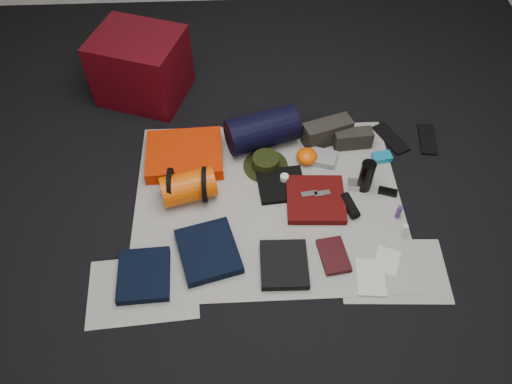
{
  "coord_description": "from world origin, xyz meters",
  "views": [
    {
      "loc": [
        -0.16,
        -1.81,
        2.4
      ],
      "look_at": [
        -0.08,
        0.0,
        0.1
      ],
      "focal_mm": 35.0,
      "sensor_mm": 36.0,
      "label": 1
    }
  ],
  "objects_px": {
    "compact_camera": "(356,185)",
    "red_cabinet": "(141,67)",
    "paperback_book": "(334,256)",
    "stuff_sack": "(188,187)",
    "water_bottle": "(366,176)",
    "navy_duffel": "(262,130)",
    "sleeping_pad": "(184,155)"
  },
  "relations": [
    {
      "from": "paperback_book",
      "to": "compact_camera",
      "type": "bearing_deg",
      "value": 58.56
    },
    {
      "from": "navy_duffel",
      "to": "sleeping_pad",
      "type": "bearing_deg",
      "value": 176.28
    },
    {
      "from": "red_cabinet",
      "to": "compact_camera",
      "type": "distance_m",
      "value": 1.68
    },
    {
      "from": "stuff_sack",
      "to": "navy_duffel",
      "type": "bearing_deg",
      "value": 42.79
    },
    {
      "from": "navy_duffel",
      "to": "water_bottle",
      "type": "bearing_deg",
      "value": -51.67
    },
    {
      "from": "stuff_sack",
      "to": "compact_camera",
      "type": "bearing_deg",
      "value": 1.46
    },
    {
      "from": "compact_camera",
      "to": "paperback_book",
      "type": "bearing_deg",
      "value": -106.55
    },
    {
      "from": "sleeping_pad",
      "to": "navy_duffel",
      "type": "bearing_deg",
      "value": 13.85
    },
    {
      "from": "compact_camera",
      "to": "red_cabinet",
      "type": "bearing_deg",
      "value": 152.08
    },
    {
      "from": "sleeping_pad",
      "to": "stuff_sack",
      "type": "distance_m",
      "value": 0.31
    },
    {
      "from": "sleeping_pad",
      "to": "water_bottle",
      "type": "relative_size",
      "value": 2.21
    },
    {
      "from": "navy_duffel",
      "to": "water_bottle",
      "type": "xyz_separation_m",
      "value": [
        0.6,
        -0.41,
        -0.01
      ]
    },
    {
      "from": "water_bottle",
      "to": "compact_camera",
      "type": "bearing_deg",
      "value": 172.63
    },
    {
      "from": "stuff_sack",
      "to": "navy_duffel",
      "type": "height_order",
      "value": "navy_duffel"
    },
    {
      "from": "red_cabinet",
      "to": "water_bottle",
      "type": "bearing_deg",
      "value": -14.08
    },
    {
      "from": "red_cabinet",
      "to": "water_bottle",
      "type": "relative_size",
      "value": 2.61
    },
    {
      "from": "red_cabinet",
      "to": "paperback_book",
      "type": "xyz_separation_m",
      "value": [
        1.16,
        -1.44,
        -0.22
      ]
    },
    {
      "from": "stuff_sack",
      "to": "paperback_book",
      "type": "bearing_deg",
      "value": -29.83
    },
    {
      "from": "water_bottle",
      "to": "paperback_book",
      "type": "relative_size",
      "value": 0.98
    },
    {
      "from": "water_bottle",
      "to": "paperback_book",
      "type": "xyz_separation_m",
      "value": [
        -0.26,
        -0.48,
        -0.09
      ]
    },
    {
      "from": "compact_camera",
      "to": "paperback_book",
      "type": "xyz_separation_m",
      "value": [
        -0.21,
        -0.49,
        -0.01
      ]
    },
    {
      "from": "red_cabinet",
      "to": "stuff_sack",
      "type": "relative_size",
      "value": 1.79
    },
    {
      "from": "sleeping_pad",
      "to": "water_bottle",
      "type": "xyz_separation_m",
      "value": [
        1.11,
        -0.28,
        0.07
      ]
    },
    {
      "from": "sleeping_pad",
      "to": "compact_camera",
      "type": "bearing_deg",
      "value": -14.7
    },
    {
      "from": "sleeping_pad",
      "to": "paperback_book",
      "type": "height_order",
      "value": "sleeping_pad"
    },
    {
      "from": "sleeping_pad",
      "to": "compact_camera",
      "type": "relative_size",
      "value": 4.44
    },
    {
      "from": "compact_camera",
      "to": "navy_duffel",
      "type": "bearing_deg",
      "value": 150.92
    },
    {
      "from": "navy_duffel",
      "to": "compact_camera",
      "type": "height_order",
      "value": "navy_duffel"
    },
    {
      "from": "red_cabinet",
      "to": "sleeping_pad",
      "type": "bearing_deg",
      "value": -45.43
    },
    {
      "from": "sleeping_pad",
      "to": "red_cabinet",
      "type": "bearing_deg",
      "value": 114.7
    },
    {
      "from": "red_cabinet",
      "to": "navy_duffel",
      "type": "height_order",
      "value": "red_cabinet"
    },
    {
      "from": "sleeping_pad",
      "to": "navy_duffel",
      "type": "xyz_separation_m",
      "value": [
        0.5,
        0.12,
        0.08
      ]
    }
  ]
}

